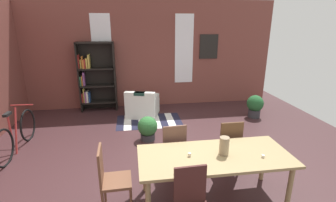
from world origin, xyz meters
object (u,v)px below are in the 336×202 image
(dining_table, at_px, (214,160))
(dining_chair_far_right, at_px, (228,144))
(bookshelf_tall, at_px, (95,77))
(dining_chair_far_left, at_px, (173,148))
(potted_plant_corner, at_px, (148,128))
(potted_plant_by_shelf, at_px, (255,105))
(vase_on_table, at_px, (224,146))
(dining_chair_head_left, at_px, (110,178))
(bicycle_second, at_px, (17,135))
(armchair_white, at_px, (143,106))

(dining_table, relative_size, dining_chair_far_right, 2.22)
(dining_chair_far_right, bearing_deg, bookshelf_tall, 126.01)
(dining_chair_far_left, height_order, dining_chair_far_right, same)
(potted_plant_corner, bearing_deg, bookshelf_tall, 121.37)
(potted_plant_by_shelf, bearing_deg, bookshelf_tall, 163.83)
(dining_table, distance_m, vase_on_table, 0.24)
(potted_plant_by_shelf, xyz_separation_m, potted_plant_corner, (-2.97, -0.95, -0.05))
(vase_on_table, relative_size, dining_chair_head_left, 0.27)
(dining_chair_far_right, xyz_separation_m, bookshelf_tall, (-2.61, 3.59, 0.48))
(dining_chair_head_left, bearing_deg, dining_chair_far_right, 19.67)
(vase_on_table, distance_m, bookshelf_tall, 4.84)
(dining_chair_far_left, height_order, potted_plant_corner, dining_chair_far_left)
(vase_on_table, relative_size, bicycle_second, 0.15)
(dining_table, distance_m, armchair_white, 3.69)
(dining_chair_far_left, distance_m, bookshelf_tall, 3.99)
(dining_table, xyz_separation_m, dining_chair_far_right, (0.48, 0.68, -0.14))
(potted_plant_by_shelf, bearing_deg, dining_chair_far_right, -125.94)
(dining_chair_far_right, relative_size, potted_plant_by_shelf, 1.55)
(bookshelf_tall, height_order, bicycle_second, bookshelf_tall)
(dining_chair_head_left, xyz_separation_m, bookshelf_tall, (-0.71, 4.28, 0.48))
(bookshelf_tall, bearing_deg, potted_plant_by_shelf, -16.17)
(dining_chair_far_right, xyz_separation_m, potted_plant_corner, (-1.27, 1.40, -0.23))
(bicycle_second, bearing_deg, dining_chair_far_left, -23.69)
(bookshelf_tall, distance_m, armchair_white, 1.64)
(bookshelf_tall, height_order, potted_plant_corner, bookshelf_tall)
(vase_on_table, height_order, bicycle_second, vase_on_table)
(dining_chair_far_right, distance_m, bookshelf_tall, 4.47)
(dining_chair_far_left, distance_m, dining_chair_far_right, 0.95)
(vase_on_table, relative_size, bookshelf_tall, 0.13)
(dining_table, xyz_separation_m, dining_chair_far_left, (-0.47, 0.68, -0.14))
(dining_table, xyz_separation_m, bicycle_second, (-3.40, 1.96, -0.30))
(potted_plant_by_shelf, bearing_deg, potted_plant_corner, -162.28)
(dining_chair_head_left, xyz_separation_m, potted_plant_corner, (0.63, 2.08, -0.23))
(dining_chair_head_left, relative_size, bookshelf_tall, 0.48)
(armchair_white, distance_m, potted_plant_by_shelf, 3.06)
(bicycle_second, bearing_deg, potted_plant_by_shelf, 10.75)
(dining_table, bearing_deg, dining_chair_far_right, 54.97)
(dining_chair_head_left, bearing_deg, bookshelf_tall, 99.39)
(dining_chair_far_right, bearing_deg, dining_table, -125.03)
(dining_table, relative_size, dining_chair_far_left, 2.22)
(dining_chair_far_left, relative_size, bicycle_second, 0.54)
(dining_chair_head_left, distance_m, potted_plant_by_shelf, 4.71)
(dining_chair_far_left, bearing_deg, potted_plant_by_shelf, 41.54)
(dining_table, distance_m, potted_plant_by_shelf, 3.74)
(bicycle_second, bearing_deg, dining_chair_far_right, -18.35)
(dining_chair_far_right, bearing_deg, vase_on_table, -117.18)
(dining_chair_head_left, height_order, potted_plant_by_shelf, dining_chair_head_left)
(dining_chair_far_left, xyz_separation_m, bicycle_second, (-2.93, 1.29, -0.16))
(vase_on_table, height_order, bookshelf_tall, bookshelf_tall)
(dining_chair_far_right, xyz_separation_m, bicycle_second, (-3.88, 1.29, -0.16))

